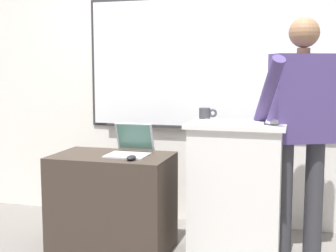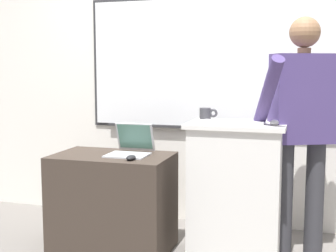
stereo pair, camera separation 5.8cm
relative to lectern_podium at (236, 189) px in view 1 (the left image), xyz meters
The scene contains 9 objects.
back_wall 1.15m from the lectern_podium, 116.64° to the left, with size 6.40×0.17×2.60m.
lectern_podium is the anchor object (origin of this frame).
side_desk 0.90m from the lectern_podium, behind, with size 0.85×0.53×0.71m.
person_presenter 0.66m from the lectern_podium, 17.17° to the left, with size 0.60×0.67×1.67m.
laptop 0.81m from the lectern_podium, behind, with size 0.29×0.32×0.22m.
wireless_keyboard 0.49m from the lectern_podium, 104.08° to the right, with size 0.41×0.12×0.02m.
computer_mouse_by_laptop 0.78m from the lectern_podium, 156.67° to the right, with size 0.06×0.10×0.03m.
computer_mouse_by_keyboard 0.56m from the lectern_podium, 13.71° to the right, with size 0.06×0.10×0.03m.
coffee_mug 0.60m from the lectern_podium, 146.45° to the left, with size 0.14×0.08×0.08m.
Camera 1 is at (0.78, -2.82, 1.33)m, focal length 50.00 mm.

